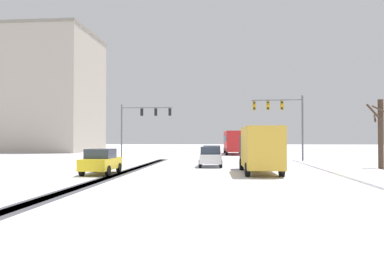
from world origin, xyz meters
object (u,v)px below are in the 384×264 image
at_px(car_silver_lead, 212,154).
at_px(car_yellow_cab_third, 101,161).
at_px(box_truck_delivery, 260,148).
at_px(office_building_far_left_block, 25,93).
at_px(car_white_second, 210,157).
at_px(traffic_signal_far_left, 142,118).
at_px(bare_tree_sidewalk_mid, 381,132).
at_px(bus_oncoming, 233,141).
at_px(traffic_signal_near_right, 282,114).

bearing_deg(car_silver_lead, car_yellow_cab_third, -117.90).
relative_size(box_truck_delivery, office_building_far_left_block, 0.30).
bearing_deg(car_white_second, traffic_signal_far_left, 121.07).
bearing_deg(bare_tree_sidewalk_mid, car_silver_lead, 149.80).
distance_m(box_truck_delivery, bare_tree_sidewalk_mid, 9.88).
relative_size(car_white_second, car_yellow_cab_third, 1.01).
bearing_deg(car_white_second, car_silver_lead, 90.65).
distance_m(car_silver_lead, bare_tree_sidewalk_mid, 14.76).
bearing_deg(car_white_second, office_building_far_left_block, 135.61).
bearing_deg(car_yellow_cab_third, traffic_signal_far_left, 95.90).
xyz_separation_m(car_silver_lead, car_white_second, (0.06, -5.55, 0.00)).
height_order(bus_oncoming, bare_tree_sidewalk_mid, bare_tree_sidewalk_mid).
xyz_separation_m(bare_tree_sidewalk_mid, office_building_far_left_block, (-47.43, 35.93, 7.86)).
height_order(traffic_signal_far_left, car_white_second, traffic_signal_far_left).
distance_m(box_truck_delivery, office_building_far_left_block, 55.78).
bearing_deg(bus_oncoming, car_white_second, -95.43).
distance_m(traffic_signal_near_right, car_silver_lead, 8.02).
relative_size(traffic_signal_near_right, box_truck_delivery, 0.87).
relative_size(traffic_signal_far_left, bare_tree_sidewalk_mid, 1.26).
xyz_separation_m(car_yellow_cab_third, bus_oncoming, (9.16, 32.56, 1.18)).
xyz_separation_m(traffic_signal_near_right, box_truck_delivery, (-3.32, -12.43, -3.12)).
height_order(car_white_second, office_building_far_left_block, office_building_far_left_block).
xyz_separation_m(car_silver_lead, bare_tree_sidewalk_mid, (12.64, -7.36, 1.95)).
height_order(box_truck_delivery, office_building_far_left_block, office_building_far_left_block).
distance_m(traffic_signal_near_right, office_building_far_left_block, 50.02).
bearing_deg(car_silver_lead, box_truck_delivery, -72.20).
xyz_separation_m(car_white_second, car_yellow_cab_third, (-6.73, -7.04, 0.00)).
height_order(car_yellow_cab_third, office_building_far_left_block, office_building_far_left_block).
relative_size(car_white_second, bus_oncoming, 0.38).
xyz_separation_m(traffic_signal_near_right, traffic_signal_far_left, (-15.78, 7.94, 0.05)).
xyz_separation_m(box_truck_delivery, office_building_far_left_block, (-38.31, 39.54, 8.99)).
distance_m(car_silver_lead, car_yellow_cab_third, 14.25).
relative_size(bus_oncoming, bare_tree_sidewalk_mid, 2.15).
bearing_deg(traffic_signal_far_left, car_yellow_cab_third, -84.10).
distance_m(bus_oncoming, office_building_far_left_block, 39.22).
bearing_deg(box_truck_delivery, traffic_signal_near_right, 75.06).
relative_size(car_silver_lead, car_yellow_cab_third, 0.99).
bearing_deg(office_building_far_left_block, car_white_second, -44.39).
bearing_deg(traffic_signal_far_left, bare_tree_sidewalk_mid, -37.82).
relative_size(traffic_signal_near_right, traffic_signal_far_left, 1.00).
distance_m(car_white_second, bus_oncoming, 25.66).
xyz_separation_m(bus_oncoming, box_truck_delivery, (1.03, -30.93, -0.36)).
height_order(car_yellow_cab_third, bus_oncoming, bus_oncoming).
bearing_deg(bus_oncoming, traffic_signal_far_left, -137.24).
relative_size(car_yellow_cab_third, bare_tree_sidewalk_mid, 0.80).
height_order(traffic_signal_near_right, box_truck_delivery, traffic_signal_near_right).
distance_m(traffic_signal_near_right, traffic_signal_far_left, 17.66).
bearing_deg(traffic_signal_far_left, car_silver_lead, -46.42).
height_order(car_yellow_cab_third, box_truck_delivery, box_truck_delivery).
relative_size(bus_oncoming, office_building_far_left_block, 0.44).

